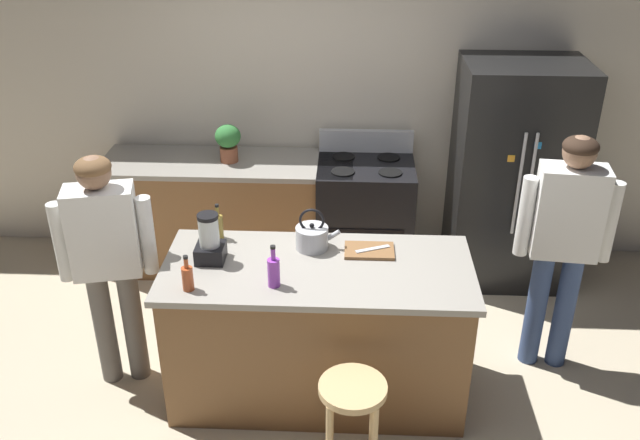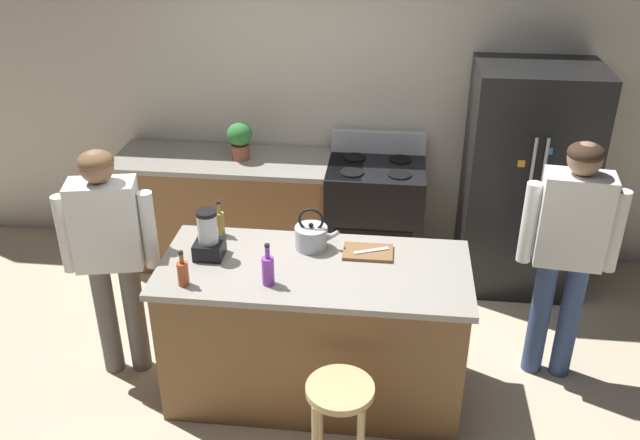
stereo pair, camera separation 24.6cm
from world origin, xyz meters
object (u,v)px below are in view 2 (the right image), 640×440
potted_plant (240,139)px  chef_knife (371,251)px  stove_range (374,218)px  bottle_vinegar (220,223)px  bar_stool (340,407)px  person_by_sink_right (569,242)px  refrigerator (525,181)px  blender_appliance (208,238)px  kitchen_island (314,330)px  cutting_board (368,252)px  person_by_island_left (109,245)px  bottle_soda (268,270)px  tea_kettle (311,236)px  bottle_cooking_sauce (183,273)px

potted_plant → chef_knife: (1.10, -1.37, -0.15)m
stove_range → bottle_vinegar: bearing=-127.8°
stove_range → bar_stool: bearing=-92.2°
person_by_sink_right → bottle_vinegar: person_by_sink_right is taller
refrigerator → person_by_sink_right: (0.08, -1.13, 0.11)m
bar_stool → blender_appliance: bearing=139.5°
bar_stool → chef_knife: (0.11, 0.87, 0.45)m
kitchen_island → cutting_board: bearing=30.7°
person_by_sink_right → person_by_island_left: bearing=-174.1°
person_by_sink_right → potted_plant: (-2.29, 1.18, 0.12)m
bottle_soda → bottle_vinegar: 0.66m
stove_range → potted_plant: bearing=178.6°
kitchen_island → bottle_vinegar: (-0.64, 0.31, 0.55)m
tea_kettle → chef_knife: 0.38m
refrigerator → bottle_soda: bearing=-134.2°
blender_appliance → cutting_board: bearing=8.3°
tea_kettle → cutting_board: 0.36m
kitchen_island → chef_knife: 0.61m
kitchen_island → refrigerator: size_ratio=1.04×
bottle_cooking_sauce → tea_kettle: tea_kettle is taller
stove_range → bar_stool: size_ratio=1.73×
kitchen_island → bottle_cooking_sauce: size_ratio=8.49×
tea_kettle → refrigerator: bearing=40.9°
stove_range → bottle_vinegar: bottle_vinegar is taller
refrigerator → stove_range: (-1.13, 0.02, -0.40)m
refrigerator → bottle_vinegar: (-2.07, -1.19, 0.14)m
potted_plant → bottle_soda: potted_plant is taller
tea_kettle → bottle_vinegar: bearing=170.9°
bottle_soda → person_by_sink_right: bearing=18.4°
bottle_cooking_sauce → cutting_board: (1.01, 0.46, -0.07)m
bottle_cooking_sauce → refrigerator: bearing=39.7°
person_by_island_left → cutting_board: 1.59m
tea_kettle → chef_knife: tea_kettle is taller
bar_stool → tea_kettle: tea_kettle is taller
person_by_sink_right → bottle_soda: size_ratio=6.39×
refrigerator → cutting_board: bearing=-130.6°
blender_appliance → chef_knife: (0.96, 0.14, -0.10)m
tea_kettle → cutting_board: (0.35, -0.04, -0.07)m
refrigerator → bottle_vinegar: 2.39m
blender_appliance → bar_stool: bearing=-40.5°
refrigerator → potted_plant: 2.22m
refrigerator → stove_range: 1.20m
chef_knife → bottle_cooking_sauce: bearing=-178.7°
stove_range → bottle_soda: bottle_soda is taller
potted_plant → chef_knife: potted_plant is taller
stove_range → cutting_board: stove_range is taller
refrigerator → tea_kettle: refrigerator is taller
person_by_sink_right → bottle_vinegar: 2.15m
refrigerator → chef_knife: size_ratio=8.02×
kitchen_island → potted_plant: size_ratio=6.11×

